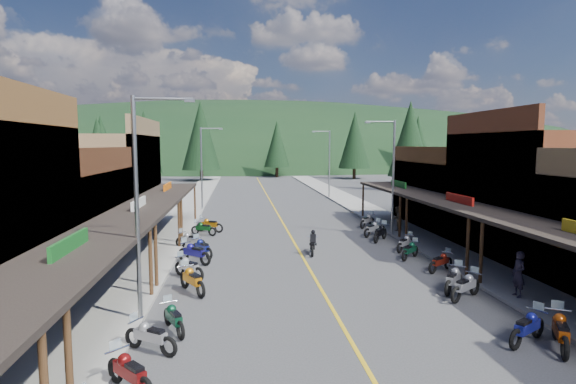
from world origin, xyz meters
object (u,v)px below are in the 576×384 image
object	(u,v)px
shop_east_2	(544,194)
bike_east_9	(405,242)
rider_on_bike	(313,244)
bike_west_8	(194,252)
bike_west_10	(190,240)
pine_10	(144,142)
shop_west_2	(36,220)
streetlight_2	(391,172)
pine_1	(134,140)
bike_east_5	(466,285)
pine_3	(277,144)
bike_west_5	(174,317)
bike_west_12	(210,224)
pine_8	(98,148)
streetlight_3	(328,161)
bike_east_8	(410,249)
bike_east_11	(373,228)
bike_west_11	(204,228)
pine_4	(355,140)
bike_east_7	(441,261)
pedestrian_east_b	(397,218)
bike_west_7	(189,266)
pine_6	(485,144)
shop_west_3	(95,184)
shop_east_3	(460,193)
pine_7	(101,141)
pine_2	(201,135)
bike_west_9	(202,247)
streetlight_0	(141,199)
bike_east_4	(527,326)
pedestrian_east_a	(519,274)
streetlight_1	(203,164)
bike_east_12	(367,220)
pine_9	(418,145)
bike_east_10	(380,232)
pine_5	(413,137)
bike_west_3	(130,371)
bike_east_3	(561,329)
pine_0	(30,144)
bike_west_4	(150,335)
bike_west_6	(192,279)

from	to	relation	value
shop_east_2	bike_east_9	world-z (taller)	shop_east_2
rider_on_bike	bike_west_8	bearing A→B (deg)	-158.92
bike_west_10	pine_10	bearing A→B (deg)	45.39
shop_west_2	streetlight_2	xyz separation A→B (m)	(20.71, 6.30, 1.93)
pine_1	bike_east_5	distance (m)	80.92
pine_3	bike_west_5	world-z (taller)	pine_3
bike_west_12	pine_8	bearing A→B (deg)	54.41
streetlight_3	bike_east_8	bearing A→B (deg)	-92.16
bike_east_11	bike_west_11	bearing A→B (deg)	-138.93
streetlight_2	pine_4	size ratio (longest dim) A/B	0.64
bike_east_7	bike_east_8	world-z (taller)	bike_east_8
pine_4	pedestrian_east_b	distance (m)	52.40
bike_west_7	pine_6	bearing A→B (deg)	8.56
shop_west_3	shop_east_3	world-z (taller)	shop_west_3
pine_7	pine_2	bearing A→B (deg)	-39.29
bike_west_9	pine_6	bearing A→B (deg)	16.41
shop_east_2	bike_west_5	bearing A→B (deg)	-155.95
shop_west_2	shop_west_3	bearing A→B (deg)	90.18
streetlight_0	bike_east_5	size ratio (longest dim) A/B	3.75
pine_2	bike_east_4	distance (m)	69.34
pedestrian_east_a	pine_10	bearing A→B (deg)	-154.27
shop_west_3	bike_east_5	size ratio (longest dim) A/B	5.11
shop_east_3	streetlight_1	distance (m)	23.39
pine_2	bike_east_12	xyz separation A→B (m)	(16.24, -46.84, -7.39)
bike_west_8	pine_7	bearing A→B (deg)	59.56
pine_6	pine_9	xyz separation A→B (m)	(-22.00, -19.00, -0.10)
pine_9	rider_on_bike	xyz separation A→B (m)	(-23.33, -41.73, -5.79)
streetlight_3	bike_west_10	world-z (taller)	streetlight_3
bike_west_5	bike_east_12	distance (m)	21.81
shop_east_2	bike_west_5	size ratio (longest dim) A/B	5.69
streetlight_3	pine_10	bearing A→B (deg)	141.29
shop_west_2	bike_east_10	world-z (taller)	shop_west_2
streetlight_0	pine_5	world-z (taller)	pine_5
bike_west_3	bike_east_12	world-z (taller)	bike_east_12
bike_west_9	bike_east_8	bearing A→B (deg)	-41.61
bike_west_9	bike_east_12	xyz separation A→B (m)	(11.89, 7.90, -0.00)
bike_east_3	bike_east_9	distance (m)	13.02
pine_0	pine_9	xyz separation A→B (m)	(64.00, -17.00, -0.10)
bike_west_10	bike_east_3	xyz separation A→B (m)	(12.80, -14.88, 0.03)
bike_east_8	bike_east_9	world-z (taller)	bike_east_8
shop_east_2	bike_east_8	bearing A→B (deg)	-178.99
streetlight_2	bike_east_5	xyz separation A→B (m)	(-1.29, -13.00, -3.85)
bike_west_5	bike_east_8	xyz separation A→B (m)	(11.67, 8.60, 0.00)
bike_east_4	bike_west_10	bearing A→B (deg)	-171.01
bike_west_11	bike_west_4	bearing A→B (deg)	-154.09
pine_1	bike_west_6	size ratio (longest dim) A/B	5.57
streetlight_1	bike_west_4	distance (m)	30.72
shop_west_3	pine_1	distance (m)	59.70
bike_west_4	pine_3	bearing A→B (deg)	24.47
pine_2	bike_east_8	distance (m)	59.10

